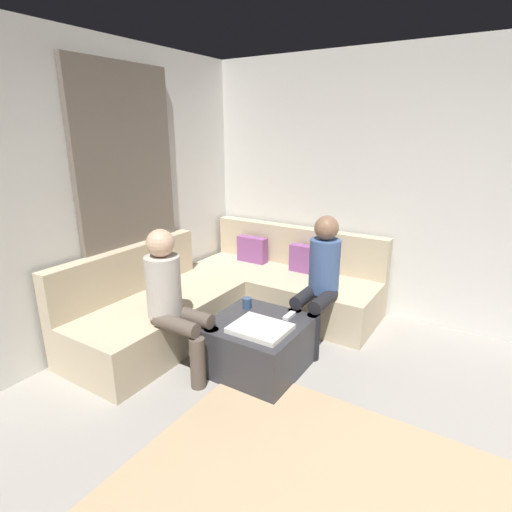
{
  "coord_description": "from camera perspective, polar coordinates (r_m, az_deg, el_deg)",
  "views": [
    {
      "loc": [
        0.21,
        -1.3,
        1.94
      ],
      "look_at": [
        -1.63,
        1.63,
        0.85
      ],
      "focal_mm": 28.52,
      "sensor_mm": 36.0,
      "label": 1
    }
  ],
  "objects": [
    {
      "name": "sectional_couch",
      "position": [
        4.25,
        -3.38,
        -5.51
      ],
      "size": [
        2.1,
        2.55,
        0.87
      ],
      "color": "#C6B593",
      "rests_on": "ground_plane"
    },
    {
      "name": "person_on_couch_back",
      "position": [
        3.73,
        8.93,
        -2.85
      ],
      "size": [
        0.3,
        0.6,
        1.2
      ],
      "rotation": [
        0.0,
        0.0,
        3.14
      ],
      "color": "black",
      "rests_on": "ground_plane"
    },
    {
      "name": "folded_blanket",
      "position": [
        3.24,
        0.58,
        -10.12
      ],
      "size": [
        0.44,
        0.36,
        0.04
      ],
      "primitive_type": "cube",
      "color": "white",
      "rests_on": "ottoman"
    },
    {
      "name": "person_on_couch_side",
      "position": [
        3.31,
        -11.55,
        -5.69
      ],
      "size": [
        0.6,
        0.3,
        1.2
      ],
      "rotation": [
        0.0,
        0.0,
        -1.57
      ],
      "color": "brown",
      "rests_on": "ground_plane"
    },
    {
      "name": "wall_back",
      "position": [
        4.28,
        29.26,
        7.37
      ],
      "size": [
        6.0,
        0.12,
        2.7
      ],
      "primitive_type": "cube",
      "color": "silver",
      "rests_on": "ground_plane"
    },
    {
      "name": "coffee_mug",
      "position": [
        3.61,
        -1.27,
        -6.61
      ],
      "size": [
        0.08,
        0.08,
        0.1
      ],
      "primitive_type": "cylinder",
      "color": "#334C72",
      "rests_on": "ottoman"
    },
    {
      "name": "game_remote",
      "position": [
        3.47,
        4.69,
        -8.33
      ],
      "size": [
        0.05,
        0.15,
        0.02
      ],
      "primitive_type": "cube",
      "color": "white",
      "rests_on": "ottoman"
    },
    {
      "name": "ottoman",
      "position": [
        3.48,
        0.19,
        -12.29
      ],
      "size": [
        0.76,
        0.76,
        0.42
      ],
      "primitive_type": "cube",
      "color": "#333338",
      "rests_on": "ground_plane"
    },
    {
      "name": "curtain_panel",
      "position": [
        4.07,
        -17.3,
        6.93
      ],
      "size": [
        0.06,
        1.1,
        2.5
      ],
      "primitive_type": "cube",
      "color": "#726659",
      "rests_on": "ground_plane"
    }
  ]
}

